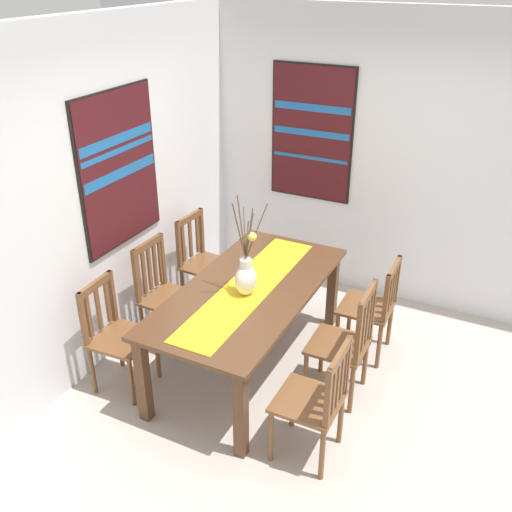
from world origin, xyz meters
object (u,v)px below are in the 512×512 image
dining_table (249,299)px  chair_4 (163,292)px  chair_1 (203,261)px  chair_2 (346,341)px  painting_on_back_wall (119,169)px  centerpiece_vase (246,276)px  chair_5 (317,400)px  painting_on_side_wall (312,134)px  chair_3 (373,306)px  chair_0 (116,334)px

dining_table → chair_4: size_ratio=2.06×
dining_table → chair_1: 1.08m
chair_2 → painting_on_back_wall: painting_on_back_wall is taller
centerpiece_vase → chair_1: centerpiece_vase is taller
chair_5 → painting_on_side_wall: bearing=23.4°
dining_table → chair_5: (-0.66, -0.84, -0.17)m
chair_3 → painting_on_side_wall: bearing=44.8°
dining_table → chair_0: chair_0 is taller
chair_2 → painting_on_back_wall: (-0.05, 1.93, 1.06)m
dining_table → chair_2: size_ratio=2.01×
chair_4 → chair_5: chair_4 is taller
chair_1 → chair_5: chair_1 is taller
chair_3 → chair_4: chair_4 is taller
chair_2 → painting_on_back_wall: 2.21m
chair_5 → chair_1: bearing=51.5°
centerpiece_vase → chair_3: 1.16m
dining_table → centerpiece_vase: 0.27m
chair_0 → painting_on_side_wall: 2.60m
chair_2 → chair_4: bearing=90.5°
chair_3 → chair_5: size_ratio=0.98×
chair_0 → chair_1: (1.32, 0.02, 0.00)m
chair_0 → chair_2: (0.66, -1.62, 0.02)m
chair_2 → chair_4: 1.63m
painting_on_side_wall → chair_1: bearing=144.5°
painting_on_side_wall → painting_on_back_wall: bearing=149.5°
chair_3 → chair_5: bearing=180.0°
chair_0 → painting_on_side_wall: painting_on_side_wall is taller
dining_table → painting_on_side_wall: painting_on_side_wall is taller
chair_0 → painting_on_back_wall: bearing=27.1°
chair_1 → chair_3: size_ratio=1.04×
chair_1 → chair_4: 0.67m
chair_1 → chair_3: bearing=-91.4°
centerpiece_vase → chair_0: centerpiece_vase is taller
chair_5 → chair_0: bearing=89.6°
chair_5 → painting_on_back_wall: bearing=72.3°
chair_0 → chair_2: 1.75m
centerpiece_vase → chair_2: 0.89m
centerpiece_vase → chair_5: centerpiece_vase is taller
centerpiece_vase → painting_on_side_wall: painting_on_side_wall is taller
chair_5 → painting_on_back_wall: 2.32m
chair_1 → chair_4: size_ratio=0.97×
chair_2 → chair_3: (0.61, -0.03, -0.03)m
chair_5 → painting_on_back_wall: (0.62, 1.96, 1.08)m
chair_0 → chair_1: bearing=0.9°
dining_table → chair_0: (-0.65, 0.81, -0.18)m
chair_2 → painting_on_back_wall: size_ratio=0.78×
dining_table → chair_2: bearing=-89.0°
centerpiece_vase → chair_4: 0.94m
chair_4 → painting_on_back_wall: painting_on_back_wall is taller
centerpiece_vase → painting_on_back_wall: (0.05, 1.15, 0.65)m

